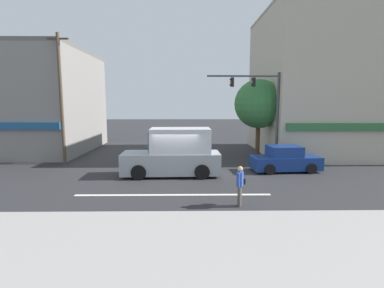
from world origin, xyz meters
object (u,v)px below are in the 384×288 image
at_px(utility_pole_near_left, 61,98).
at_px(sedan_crossing_center, 160,146).
at_px(sedan_parked_curbside, 285,160).
at_px(pedestrian_foreground_with_bag, 240,183).
at_px(utility_pole_far_right, 281,100).
at_px(street_tree, 259,104).
at_px(traffic_light_mast, 264,103).
at_px(box_truck_crossing_rightbound, 175,154).

relative_size(utility_pole_near_left, sedan_crossing_center, 2.11).
bearing_deg(sedan_parked_curbside, pedestrian_foreground_with_bag, -121.69).
height_order(utility_pole_far_right, sedan_parked_curbside, utility_pole_far_right).
relative_size(street_tree, utility_pole_far_right, 0.69).
xyz_separation_m(utility_pole_near_left, utility_pole_far_right, (16.41, 4.90, -0.07)).
bearing_deg(pedestrian_foreground_with_bag, street_tree, 73.40).
height_order(utility_pole_near_left, sedan_parked_curbside, utility_pole_near_left).
distance_m(traffic_light_mast, box_truck_crossing_rightbound, 7.29).
relative_size(utility_pole_near_left, pedestrian_foreground_with_bag, 5.25).
distance_m(sedan_crossing_center, sedan_parked_curbside, 10.13).
height_order(utility_pole_far_right, pedestrian_foreground_with_bag, utility_pole_far_right).
height_order(street_tree, pedestrian_foreground_with_bag, street_tree).
height_order(utility_pole_far_right, box_truck_crossing_rightbound, utility_pole_far_right).
bearing_deg(sedan_crossing_center, utility_pole_far_right, 8.29).
xyz_separation_m(street_tree, traffic_light_mast, (-0.18, -2.13, 0.08)).
distance_m(box_truck_crossing_rightbound, sedan_crossing_center, 7.08).
distance_m(street_tree, utility_pole_far_right, 4.03).
xyz_separation_m(street_tree, sedan_parked_curbside, (0.71, -4.33, -3.39)).
relative_size(utility_pole_far_right, box_truck_crossing_rightbound, 1.53).
relative_size(utility_pole_near_left, traffic_light_mast, 1.41).
xyz_separation_m(box_truck_crossing_rightbound, sedan_parked_curbside, (6.76, 0.98, -0.54)).
bearing_deg(utility_pole_near_left, street_tree, 7.58).
bearing_deg(sedan_parked_curbside, street_tree, 99.28).
height_order(traffic_light_mast, sedan_crossing_center, traffic_light_mast).
xyz_separation_m(traffic_light_mast, sedan_parked_curbside, (0.89, -2.20, -3.46)).
relative_size(box_truck_crossing_rightbound, pedestrian_foreground_with_bag, 3.38).
bearing_deg(sedan_crossing_center, utility_pole_near_left, -151.44).
xyz_separation_m(sedan_crossing_center, sedan_parked_curbside, (8.22, -5.92, 0.00)).
distance_m(street_tree, box_truck_crossing_rightbound, 8.54).
bearing_deg(pedestrian_foreground_with_bag, traffic_light_mast, 70.61).
xyz_separation_m(utility_pole_near_left, traffic_light_mast, (13.64, -0.29, -0.36)).
relative_size(traffic_light_mast, sedan_parked_curbside, 1.47).
bearing_deg(sedan_parked_curbside, box_truck_crossing_rightbound, -171.71).
distance_m(street_tree, pedestrian_foreground_with_bag, 11.50).
xyz_separation_m(traffic_light_mast, box_truck_crossing_rightbound, (-5.87, -3.19, -2.92)).
distance_m(sedan_parked_curbside, pedestrian_foreground_with_bag, 7.36).
relative_size(sedan_crossing_center, sedan_parked_curbside, 0.98).
height_order(traffic_light_mast, box_truck_crossing_rightbound, traffic_light_mast).
relative_size(traffic_light_mast, pedestrian_foreground_with_bag, 3.71).
bearing_deg(pedestrian_foreground_with_bag, box_truck_crossing_rightbound, 118.70).
relative_size(box_truck_crossing_rightbound, sedan_parked_curbside, 1.34).
height_order(sedan_crossing_center, sedan_parked_curbside, same).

